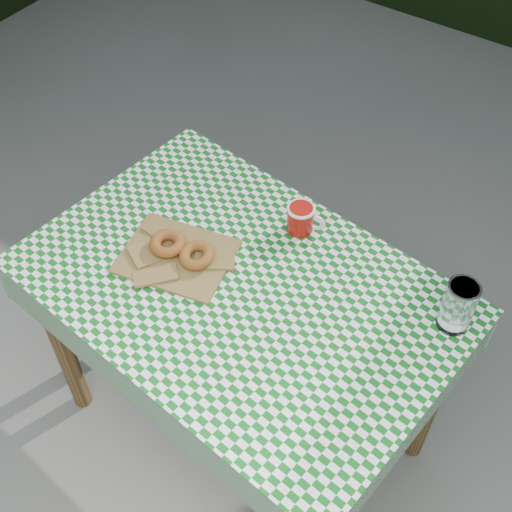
{
  "coord_description": "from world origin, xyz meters",
  "views": [
    {
      "loc": [
        0.5,
        -0.78,
        2.11
      ],
      "look_at": [
        -0.16,
        0.17,
        0.79
      ],
      "focal_mm": 47.22,
      "sensor_mm": 36.0,
      "label": 1
    }
  ],
  "objects_px": {
    "coffee_mug": "(300,218)",
    "drinking_glass": "(458,306)",
    "paper_bag": "(177,256)",
    "table": "(242,365)"
  },
  "relations": [
    {
      "from": "paper_bag",
      "to": "drinking_glass",
      "type": "relative_size",
      "value": 2.0
    },
    {
      "from": "table",
      "to": "drinking_glass",
      "type": "distance_m",
      "value": 0.7
    },
    {
      "from": "table",
      "to": "coffee_mug",
      "type": "bearing_deg",
      "value": 91.74
    },
    {
      "from": "drinking_glass",
      "to": "coffee_mug",
      "type": "bearing_deg",
      "value": 172.99
    },
    {
      "from": "paper_bag",
      "to": "coffee_mug",
      "type": "xyz_separation_m",
      "value": [
        0.21,
        0.27,
        0.03
      ]
    },
    {
      "from": "coffee_mug",
      "to": "drinking_glass",
      "type": "relative_size",
      "value": 1.02
    },
    {
      "from": "table",
      "to": "coffee_mug",
      "type": "relative_size",
      "value": 7.46
    },
    {
      "from": "coffee_mug",
      "to": "drinking_glass",
      "type": "xyz_separation_m",
      "value": [
        0.48,
        -0.06,
        0.03
      ]
    },
    {
      "from": "drinking_glass",
      "to": "paper_bag",
      "type": "bearing_deg",
      "value": -162.57
    },
    {
      "from": "paper_bag",
      "to": "coffee_mug",
      "type": "bearing_deg",
      "value": 52.24
    }
  ]
}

